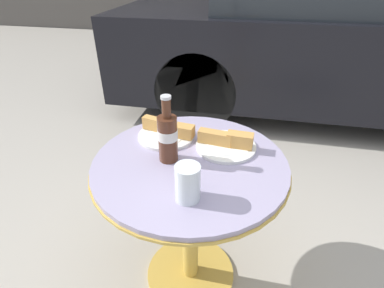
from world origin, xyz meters
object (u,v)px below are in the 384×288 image
object	(u,v)px
lunch_plate_near	(226,143)
cola_bottle_left	(168,136)
lunch_plate_far	(168,132)
drinking_glass	(188,184)
parked_car	(348,39)
bistro_table	(190,194)

from	to	relation	value
lunch_plate_near	cola_bottle_left	bearing A→B (deg)	-148.43
cola_bottle_left	lunch_plate_far	size ratio (longest dim) A/B	1.06
drinking_glass	lunch_plate_near	bearing A→B (deg)	74.79
lunch_plate_near	parked_car	bearing A→B (deg)	66.58
lunch_plate_far	parked_car	size ratio (longest dim) A/B	0.06
drinking_glass	lunch_plate_far	distance (m)	0.39
bistro_table	lunch_plate_near	size ratio (longest dim) A/B	3.09
bistro_table	lunch_plate_far	bearing A→B (deg)	129.80
lunch_plate_near	lunch_plate_far	distance (m)	0.25
bistro_table	cola_bottle_left	bearing A→B (deg)	-174.70
cola_bottle_left	lunch_plate_near	world-z (taller)	cola_bottle_left
parked_car	lunch_plate_near	bearing A→B (deg)	-113.42
cola_bottle_left	drinking_glass	distance (m)	0.23
cola_bottle_left	drinking_glass	world-z (taller)	cola_bottle_left
drinking_glass	parked_car	bearing A→B (deg)	67.61
drinking_glass	lunch_plate_far	world-z (taller)	drinking_glass
bistro_table	parked_car	bearing A→B (deg)	65.05
bistro_table	lunch_plate_far	size ratio (longest dim) A/B	3.09
bistro_table	parked_car	distance (m)	2.47
drinking_glass	parked_car	xyz separation A→B (m)	(1.01, 2.44, -0.07)
lunch_plate_near	bistro_table	bearing A→B (deg)	-136.34
cola_bottle_left	bistro_table	bearing A→B (deg)	5.30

